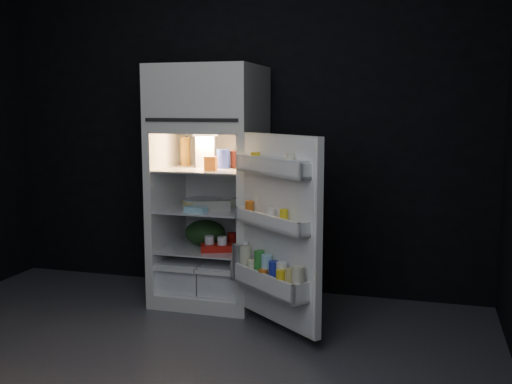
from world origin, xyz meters
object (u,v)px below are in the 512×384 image
(refrigerator, at_px, (211,177))
(milk_jug, at_px, (206,151))
(egg_carton, at_px, (212,205))
(fridge_door, at_px, (276,234))
(yogurt_tray, at_px, (217,248))

(refrigerator, xyz_separation_m, milk_jug, (-0.04, 0.00, 0.19))
(refrigerator, relative_size, egg_carton, 6.54)
(refrigerator, height_order, fridge_door, refrigerator)
(refrigerator, bearing_deg, egg_carton, -66.30)
(milk_jug, bearing_deg, refrigerator, -16.08)
(fridge_door, xyz_separation_m, milk_jug, (-0.70, 0.62, 0.47))
(milk_jug, bearing_deg, egg_carton, -68.40)
(refrigerator, height_order, milk_jug, refrigerator)
(fridge_door, xyz_separation_m, yogurt_tray, (-0.56, 0.44, -0.23))
(egg_carton, height_order, yogurt_tray, egg_carton)
(fridge_door, distance_m, egg_carton, 0.78)
(egg_carton, relative_size, yogurt_tray, 1.14)
(refrigerator, bearing_deg, fridge_door, -42.62)
(fridge_door, bearing_deg, refrigerator, 137.38)
(fridge_door, distance_m, milk_jug, 1.05)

